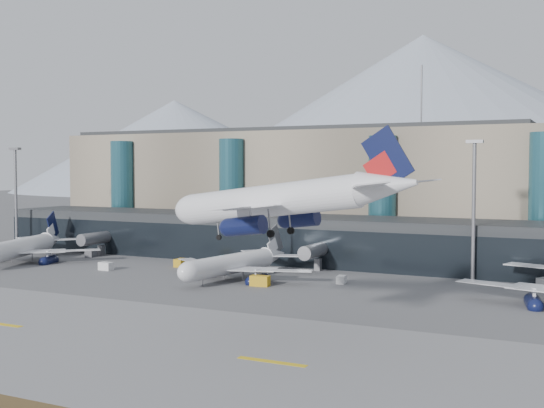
{
  "coord_description": "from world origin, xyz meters",
  "views": [
    {
      "loc": [
        51.12,
        -78.75,
        20.46
      ],
      "look_at": [
        -2.92,
        32.0,
        14.0
      ],
      "focal_mm": 45.0,
      "sensor_mm": 36.0,
      "label": 1
    }
  ],
  "objects_px": {
    "lightmast_mid": "(474,202)",
    "veh_b": "(181,263)",
    "veh_a": "(106,266)",
    "veh_f": "(91,253)",
    "jet_parked_left": "(27,241)",
    "lightmast_left": "(16,193)",
    "jet_parked_mid": "(241,257)",
    "hero_jet": "(294,190)",
    "veh_h": "(260,281)",
    "veh_g": "(341,280)"
  },
  "relations": [
    {
      "from": "lightmast_mid",
      "to": "veh_a",
      "type": "distance_m",
      "value": 72.44
    },
    {
      "from": "lightmast_left",
      "to": "hero_jet",
      "type": "height_order",
      "value": "lightmast_left"
    },
    {
      "from": "hero_jet",
      "to": "veh_h",
      "type": "bearing_deg",
      "value": 129.1
    },
    {
      "from": "lightmast_left",
      "to": "jet_parked_mid",
      "type": "bearing_deg",
      "value": -10.21
    },
    {
      "from": "lightmast_left",
      "to": "veh_b",
      "type": "distance_m",
      "value": 54.25
    },
    {
      "from": "hero_jet",
      "to": "veh_b",
      "type": "height_order",
      "value": "hero_jet"
    },
    {
      "from": "lightmast_left",
      "to": "veh_b",
      "type": "xyz_separation_m",
      "value": [
        52.23,
        -5.53,
        -13.59
      ]
    },
    {
      "from": "veh_a",
      "to": "veh_f",
      "type": "xyz_separation_m",
      "value": [
        -16.57,
        14.75,
        0.1
      ]
    },
    {
      "from": "lightmast_left",
      "to": "hero_jet",
      "type": "relative_size",
      "value": 0.74
    },
    {
      "from": "veh_g",
      "to": "veh_h",
      "type": "distance_m",
      "value": 14.65
    },
    {
      "from": "jet_parked_left",
      "to": "veh_f",
      "type": "relative_size",
      "value": 10.98
    },
    {
      "from": "jet_parked_mid",
      "to": "veh_b",
      "type": "distance_m",
      "value": 19.89
    },
    {
      "from": "lightmast_mid",
      "to": "jet_parked_mid",
      "type": "bearing_deg",
      "value": -158.31
    },
    {
      "from": "jet_parked_mid",
      "to": "veh_b",
      "type": "relative_size",
      "value": 11.18
    },
    {
      "from": "veh_a",
      "to": "veh_g",
      "type": "bearing_deg",
      "value": 11.31
    },
    {
      "from": "veh_h",
      "to": "veh_g",
      "type": "bearing_deg",
      "value": 30.16
    },
    {
      "from": "veh_h",
      "to": "jet_parked_left",
      "type": "bearing_deg",
      "value": 168.06
    },
    {
      "from": "veh_a",
      "to": "hero_jet",
      "type": "bearing_deg",
      "value": -26.37
    },
    {
      "from": "veh_a",
      "to": "veh_g",
      "type": "distance_m",
      "value": 48.41
    },
    {
      "from": "veh_f",
      "to": "jet_parked_mid",
      "type": "bearing_deg",
      "value": -119.23
    },
    {
      "from": "hero_jet",
      "to": "veh_g",
      "type": "height_order",
      "value": "hero_jet"
    },
    {
      "from": "veh_g",
      "to": "veh_b",
      "type": "bearing_deg",
      "value": -104.62
    },
    {
      "from": "lightmast_mid",
      "to": "veh_h",
      "type": "height_order",
      "value": "lightmast_mid"
    },
    {
      "from": "hero_jet",
      "to": "veh_b",
      "type": "relative_size",
      "value": 11.99
    },
    {
      "from": "jet_parked_left",
      "to": "lightmast_mid",
      "type": "bearing_deg",
      "value": -98.51
    },
    {
      "from": "lightmast_mid",
      "to": "veh_b",
      "type": "height_order",
      "value": "lightmast_mid"
    },
    {
      "from": "lightmast_mid",
      "to": "jet_parked_left",
      "type": "relative_size",
      "value": 0.72
    },
    {
      "from": "lightmast_left",
      "to": "veh_f",
      "type": "relative_size",
      "value": 7.87
    },
    {
      "from": "veh_g",
      "to": "veh_h",
      "type": "height_order",
      "value": "veh_h"
    },
    {
      "from": "veh_a",
      "to": "veh_b",
      "type": "distance_m",
      "value": 15.15
    },
    {
      "from": "jet_parked_left",
      "to": "veh_a",
      "type": "height_order",
      "value": "jet_parked_left"
    },
    {
      "from": "hero_jet",
      "to": "lightmast_left",
      "type": "bearing_deg",
      "value": 158.7
    },
    {
      "from": "veh_a",
      "to": "veh_g",
      "type": "height_order",
      "value": "veh_a"
    },
    {
      "from": "veh_f",
      "to": "jet_parked_left",
      "type": "bearing_deg",
      "value": 127.66
    },
    {
      "from": "jet_parked_left",
      "to": "veh_b",
      "type": "distance_m",
      "value": 36.54
    },
    {
      "from": "hero_jet",
      "to": "jet_parked_mid",
      "type": "bearing_deg",
      "value": 132.19
    },
    {
      "from": "hero_jet",
      "to": "veh_h",
      "type": "distance_m",
      "value": 40.73
    },
    {
      "from": "veh_a",
      "to": "veh_b",
      "type": "xyz_separation_m",
      "value": [
        10.73,
        10.7,
        0.02
      ]
    },
    {
      "from": "lightmast_left",
      "to": "hero_jet",
      "type": "bearing_deg",
      "value": -27.01
    },
    {
      "from": "hero_jet",
      "to": "veh_b",
      "type": "bearing_deg",
      "value": 141.6
    },
    {
      "from": "lightmast_left",
      "to": "veh_a",
      "type": "bearing_deg",
      "value": -21.36
    },
    {
      "from": "hero_jet",
      "to": "jet_parked_left",
      "type": "height_order",
      "value": "hero_jet"
    },
    {
      "from": "lightmast_left",
      "to": "veh_b",
      "type": "bearing_deg",
      "value": -6.04
    },
    {
      "from": "veh_b",
      "to": "veh_f",
      "type": "height_order",
      "value": "veh_f"
    },
    {
      "from": "veh_f",
      "to": "veh_g",
      "type": "distance_m",
      "value": 65.26
    },
    {
      "from": "veh_b",
      "to": "veh_h",
      "type": "relative_size",
      "value": 0.87
    },
    {
      "from": "jet_parked_mid",
      "to": "veh_f",
      "type": "relative_size",
      "value": 9.9
    },
    {
      "from": "veh_f",
      "to": "veh_h",
      "type": "height_order",
      "value": "veh_h"
    },
    {
      "from": "veh_a",
      "to": "veh_f",
      "type": "height_order",
      "value": "veh_f"
    },
    {
      "from": "lightmast_left",
      "to": "jet_parked_mid",
      "type": "xyz_separation_m",
      "value": [
        70.52,
        -12.7,
        -10.47
      ]
    }
  ]
}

